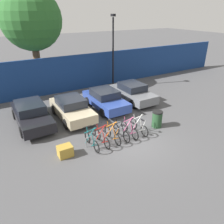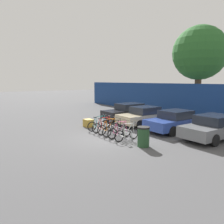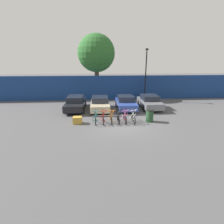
{
  "view_description": "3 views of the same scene",
  "coord_description": "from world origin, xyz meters",
  "px_view_note": "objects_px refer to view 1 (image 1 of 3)",
  "views": [
    {
      "loc": [
        -6.03,
        -8.26,
        6.54
      ],
      "look_at": [
        0.1,
        2.12,
        0.88
      ],
      "focal_mm": 35.0,
      "sensor_mm": 36.0,
      "label": 1
    },
    {
      "loc": [
        10.33,
        -6.92,
        3.36
      ],
      "look_at": [
        -0.92,
        0.83,
        1.37
      ],
      "focal_mm": 35.0,
      "sensor_mm": 36.0,
      "label": 2
    },
    {
      "loc": [
        -1.77,
        -12.82,
        4.75
      ],
      "look_at": [
        -0.7,
        1.19,
        0.69
      ],
      "focal_mm": 28.0,
      "sensor_mm": 36.0,
      "label": 3
    }
  ],
  "objects_px": {
    "car_blue": "(105,99)",
    "lamp_post": "(113,49)",
    "car_beige": "(72,108)",
    "tree_behind_hoarding": "(31,20)",
    "bicycle_orange": "(112,135)",
    "cargo_crate": "(65,151)",
    "car_black": "(31,114)",
    "bike_rack": "(115,130)",
    "bicycle_teal": "(92,141)",
    "bicycle_pink": "(129,129)",
    "bicycle_white": "(139,127)",
    "car_grey": "(133,92)",
    "trash_bin": "(157,119)",
    "bicycle_black": "(121,132)",
    "bicycle_red": "(102,138)"
  },
  "relations": [
    {
      "from": "car_blue",
      "to": "lamp_post",
      "type": "bearing_deg",
      "value": 52.72
    },
    {
      "from": "car_beige",
      "to": "tree_behind_hoarding",
      "type": "height_order",
      "value": "tree_behind_hoarding"
    },
    {
      "from": "bicycle_orange",
      "to": "cargo_crate",
      "type": "relative_size",
      "value": 2.44
    },
    {
      "from": "car_black",
      "to": "cargo_crate",
      "type": "bearing_deg",
      "value": -81.47
    },
    {
      "from": "bike_rack",
      "to": "car_blue",
      "type": "bearing_deg",
      "value": 68.61
    },
    {
      "from": "bicycle_orange",
      "to": "bicycle_teal",
      "type": "bearing_deg",
      "value": 177.17
    },
    {
      "from": "bicycle_pink",
      "to": "car_beige",
      "type": "distance_m",
      "value": 4.29
    },
    {
      "from": "car_blue",
      "to": "cargo_crate",
      "type": "distance_m",
      "value": 6.06
    },
    {
      "from": "bicycle_white",
      "to": "car_black",
      "type": "distance_m",
      "value": 6.68
    },
    {
      "from": "bicycle_orange",
      "to": "car_grey",
      "type": "height_order",
      "value": "car_grey"
    },
    {
      "from": "bicycle_white",
      "to": "car_black",
      "type": "xyz_separation_m",
      "value": [
        -5.13,
        4.27,
        0.31
      ]
    },
    {
      "from": "car_black",
      "to": "trash_bin",
      "type": "height_order",
      "value": "car_black"
    },
    {
      "from": "bicycle_pink",
      "to": "bike_rack",
      "type": "bearing_deg",
      "value": 173.51
    },
    {
      "from": "bicycle_white",
      "to": "tree_behind_hoarding",
      "type": "relative_size",
      "value": 0.21
    },
    {
      "from": "bicycle_teal",
      "to": "car_grey",
      "type": "distance_m",
      "value": 7.05
    },
    {
      "from": "car_grey",
      "to": "lamp_post",
      "type": "xyz_separation_m",
      "value": [
        0.43,
        3.72,
        2.79
      ]
    },
    {
      "from": "bicycle_black",
      "to": "bicycle_teal",
      "type": "bearing_deg",
      "value": 178.01
    },
    {
      "from": "car_beige",
      "to": "car_grey",
      "type": "xyz_separation_m",
      "value": [
        5.23,
        0.47,
        0.0
      ]
    },
    {
      "from": "bicycle_red",
      "to": "car_grey",
      "type": "relative_size",
      "value": 0.41
    },
    {
      "from": "bicycle_white",
      "to": "car_beige",
      "type": "distance_m",
      "value": 4.64
    },
    {
      "from": "car_black",
      "to": "car_blue",
      "type": "relative_size",
      "value": 1.11
    },
    {
      "from": "bicycle_white",
      "to": "trash_bin",
      "type": "relative_size",
      "value": 1.66
    },
    {
      "from": "trash_bin",
      "to": "bicycle_orange",
      "type": "bearing_deg",
      "value": 179.97
    },
    {
      "from": "bicycle_white",
      "to": "lamp_post",
      "type": "bearing_deg",
      "value": 70.22
    },
    {
      "from": "bicycle_red",
      "to": "bicycle_white",
      "type": "height_order",
      "value": "same"
    },
    {
      "from": "car_beige",
      "to": "car_grey",
      "type": "relative_size",
      "value": 0.99
    },
    {
      "from": "bicycle_red",
      "to": "car_black",
      "type": "xyz_separation_m",
      "value": [
        -2.69,
        4.27,
        0.31
      ]
    },
    {
      "from": "bike_rack",
      "to": "car_black",
      "type": "xyz_separation_m",
      "value": [
        -3.61,
        4.12,
        0.21
      ]
    },
    {
      "from": "bicycle_black",
      "to": "bicycle_white",
      "type": "xyz_separation_m",
      "value": [
        1.23,
        0.0,
        0.0
      ]
    },
    {
      "from": "cargo_crate",
      "to": "trash_bin",
      "type": "bearing_deg",
      "value": 0.0
    },
    {
      "from": "car_black",
      "to": "tree_behind_hoarding",
      "type": "height_order",
      "value": "tree_behind_hoarding"
    },
    {
      "from": "bicycle_red",
      "to": "bicycle_pink",
      "type": "relative_size",
      "value": 1.0
    },
    {
      "from": "bicycle_teal",
      "to": "bicycle_red",
      "type": "xyz_separation_m",
      "value": [
        0.61,
        0.0,
        0.0
      ]
    },
    {
      "from": "bicycle_orange",
      "to": "car_grey",
      "type": "distance_m",
      "value": 6.1
    },
    {
      "from": "car_beige",
      "to": "trash_bin",
      "type": "distance_m",
      "value": 5.53
    },
    {
      "from": "car_grey",
      "to": "trash_bin",
      "type": "bearing_deg",
      "value": -105.81
    },
    {
      "from": "trash_bin",
      "to": "bicycle_red",
      "type": "bearing_deg",
      "value": 179.98
    },
    {
      "from": "car_grey",
      "to": "trash_bin",
      "type": "relative_size",
      "value": 4.05
    },
    {
      "from": "bicycle_red",
      "to": "bike_rack",
      "type": "bearing_deg",
      "value": 9.51
    },
    {
      "from": "bike_rack",
      "to": "car_black",
      "type": "distance_m",
      "value": 5.48
    },
    {
      "from": "cargo_crate",
      "to": "bicycle_teal",
      "type": "bearing_deg",
      "value": 0.06
    },
    {
      "from": "bicycle_teal",
      "to": "bicycle_red",
      "type": "height_order",
      "value": "same"
    },
    {
      "from": "car_blue",
      "to": "car_grey",
      "type": "bearing_deg",
      "value": 4.7
    },
    {
      "from": "bike_rack",
      "to": "tree_behind_hoarding",
      "type": "xyz_separation_m",
      "value": [
        -1.44,
        10.62,
        5.31
      ]
    },
    {
      "from": "bike_rack",
      "to": "trash_bin",
      "type": "relative_size",
      "value": 3.49
    },
    {
      "from": "car_beige",
      "to": "bicycle_pink",
      "type": "bearing_deg",
      "value": -62.3
    },
    {
      "from": "bike_rack",
      "to": "car_blue",
      "type": "relative_size",
      "value": 0.87
    },
    {
      "from": "car_grey",
      "to": "car_beige",
      "type": "bearing_deg",
      "value": -174.89
    },
    {
      "from": "bicycle_orange",
      "to": "lamp_post",
      "type": "xyz_separation_m",
      "value": [
        4.79,
        7.97,
        3.1
      ]
    },
    {
      "from": "bike_rack",
      "to": "bicycle_red",
      "type": "relative_size",
      "value": 2.1
    }
  ]
}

